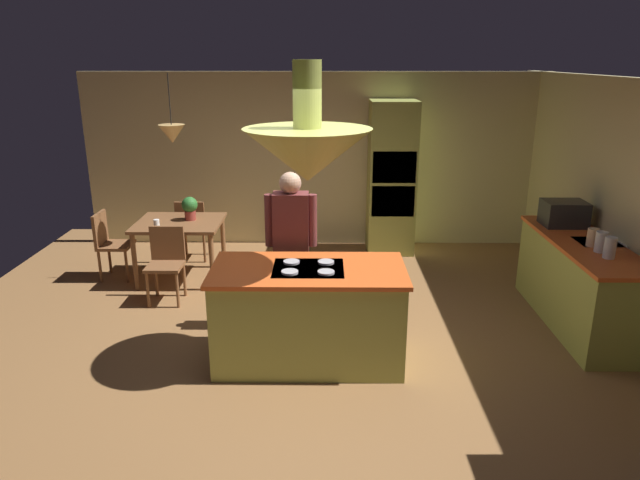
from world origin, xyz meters
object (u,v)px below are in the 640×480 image
(person_at_island, at_px, (291,240))
(chair_at_corner, at_px, (109,241))
(oven_tower, at_px, (392,178))
(canister_flour, at_px, (610,248))
(chair_by_back_wall, at_px, (192,226))
(potted_plant_on_table, at_px, (190,207))
(kitchen_island, at_px, (309,314))
(canister_sugar, at_px, (601,242))
(cup_on_table, at_px, (157,223))
(chair_facing_island, at_px, (166,259))
(dining_table, at_px, (179,229))
(canister_tea, at_px, (593,237))
(microwave_on_counter, at_px, (564,213))

(person_at_island, bearing_deg, chair_at_corner, 150.32)
(oven_tower, bearing_deg, canister_flour, -59.44)
(chair_by_back_wall, distance_m, potted_plant_on_table, 0.75)
(potted_plant_on_table, height_order, canister_flour, canister_flour)
(chair_by_back_wall, distance_m, chair_at_corner, 1.14)
(oven_tower, bearing_deg, potted_plant_on_table, -158.35)
(kitchen_island, xyz_separation_m, person_at_island, (-0.20, 0.72, 0.49))
(canister_flour, distance_m, canister_sugar, 0.18)
(chair_at_corner, relative_size, cup_on_table, 9.67)
(potted_plant_on_table, bearing_deg, chair_facing_island, -99.62)
(kitchen_island, relative_size, person_at_island, 1.06)
(potted_plant_on_table, distance_m, canister_sugar, 4.73)
(dining_table, bearing_deg, chair_at_corner, 180.00)
(dining_table, height_order, person_at_island, person_at_island)
(kitchen_island, xyz_separation_m, cup_on_table, (-1.91, 1.87, 0.34))
(chair_by_back_wall, bearing_deg, kitchen_island, 121.42)
(oven_tower, bearing_deg, canister_sugar, -57.83)
(kitchen_island, relative_size, chair_facing_island, 2.03)
(kitchen_island, relative_size, cup_on_table, 19.66)
(oven_tower, distance_m, chair_by_back_wall, 2.90)
(canister_sugar, bearing_deg, chair_by_back_wall, 153.07)
(chair_facing_island, distance_m, chair_at_corner, 1.14)
(cup_on_table, xyz_separation_m, canister_sugar, (4.75, -1.39, 0.22))
(canister_tea, bearing_deg, kitchen_island, -166.98)
(cup_on_table, xyz_separation_m, microwave_on_counter, (4.75, -0.47, 0.26))
(chair_by_back_wall, xyz_separation_m, canister_flour, (4.54, -2.49, 0.53))
(oven_tower, relative_size, microwave_on_counter, 4.73)
(cup_on_table, bearing_deg, kitchen_island, -44.31)
(potted_plant_on_table, bearing_deg, dining_table, -147.36)
(canister_sugar, bearing_deg, kitchen_island, -170.47)
(person_at_island, height_order, chair_at_corner, person_at_island)
(chair_facing_island, bearing_deg, microwave_on_counter, -0.17)
(chair_by_back_wall, bearing_deg, person_at_island, 126.14)
(chair_by_back_wall, bearing_deg, dining_table, 90.00)
(potted_plant_on_table, xyz_separation_m, canister_sugar, (4.41, -1.71, 0.10))
(canister_sugar, bearing_deg, dining_table, 160.33)
(canister_flour, bearing_deg, kitchen_island, -174.03)
(dining_table, height_order, chair_facing_island, chair_facing_island)
(person_at_island, xyz_separation_m, canister_tea, (3.04, -0.07, 0.06))
(oven_tower, distance_m, microwave_on_counter, 2.53)
(person_at_island, distance_m, chair_at_corner, 2.82)
(canister_sugar, xyz_separation_m, canister_tea, (0.00, 0.18, -0.01))
(person_at_island, height_order, canister_sugar, person_at_island)
(chair_facing_island, bearing_deg, potted_plant_on_table, 80.38)
(chair_at_corner, bearing_deg, chair_by_back_wall, -53.18)
(oven_tower, height_order, canister_tea, oven_tower)
(kitchen_island, relative_size, canister_sugar, 8.65)
(dining_table, relative_size, canister_tea, 5.80)
(chair_facing_island, relative_size, chair_by_back_wall, 1.00)
(kitchen_island, bearing_deg, oven_tower, 71.26)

